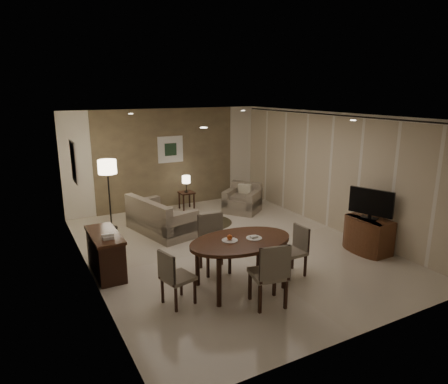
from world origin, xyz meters
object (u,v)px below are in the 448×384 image
armchair (242,198)px  console_desk (106,254)px  dining_table (241,263)px  chair_left (178,277)px  chair_far (215,244)px  chair_near (268,273)px  floor_lamp (109,195)px  tv_cabinet (369,235)px  chair_right (292,252)px  side_table (187,201)px  sofa (161,215)px

armchair → console_desk: bearing=-100.7°
dining_table → chair_left: (-1.11, -0.01, 0.03)m
chair_far → console_desk: bearing=161.7°
chair_near → armchair: size_ratio=1.21×
console_desk → floor_lamp: bearing=75.0°
tv_cabinet → floor_lamp: floor_lamp is taller
tv_cabinet → chair_near: 3.06m
chair_far → armchair: chair_far is taller
chair_near → chair_left: bearing=-18.0°
dining_table → chair_left: chair_left is taller
chair_far → chair_right: size_ratio=1.17×
side_table → sofa: bearing=-131.4°
sofa → armchair: bearing=-92.7°
chair_near → side_table: bearing=-88.4°
armchair → chair_right: bearing=-55.1°
chair_left → chair_right: size_ratio=1.01×
dining_table → armchair: size_ratio=2.07×
tv_cabinet → chair_near: size_ratio=0.87×
tv_cabinet → floor_lamp: (-4.26, 3.84, 0.47)m
armchair → chair_far: bearing=-75.9°
tv_cabinet → chair_left: size_ratio=1.02×
tv_cabinet → armchair: 3.61m
tv_cabinet → console_desk: bearing=162.9°
console_desk → floor_lamp: floor_lamp is taller
console_desk → chair_far: bearing=-25.6°
dining_table → sofa: bearing=94.8°
sofa → floor_lamp: floor_lamp is taller
side_table → floor_lamp: 2.34m
chair_near → side_table: chair_near is taller
chair_near → armchair: 4.74m
chair_far → sofa: bearing=101.1°
chair_far → armchair: 3.65m
console_desk → tv_cabinet: 5.11m
chair_left → floor_lamp: bearing=-12.2°
chair_left → side_table: chair_left is taller
chair_near → armchair: chair_near is taller
chair_far → armchair: (2.28, 2.84, -0.13)m
chair_far → chair_near: bearing=-75.6°
dining_table → sofa: dining_table is taller
chair_far → sofa: chair_far is taller
chair_near → floor_lamp: bearing=-62.8°
chair_left → sofa: chair_left is taller
armchair → chair_left: bearing=-79.7°
side_table → floor_lamp: bearing=-164.6°
chair_right → armchair: chair_right is taller
chair_near → chair_right: 1.13m
sofa → floor_lamp: bearing=37.2°
chair_near → chair_far: chair_near is taller
dining_table → armchair: bearing=58.6°
dining_table → armchair: dining_table is taller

